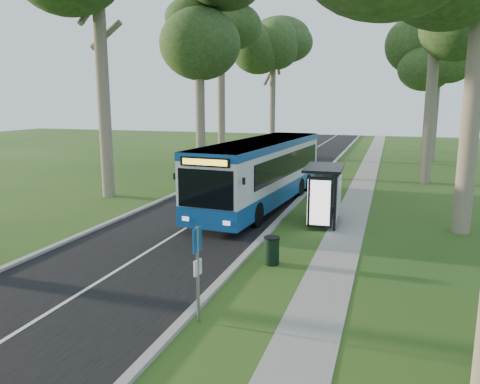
% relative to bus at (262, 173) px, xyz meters
% --- Properties ---
extents(ground, '(120.00, 120.00, 0.00)m').
position_rel_bus_xyz_m(ground, '(1.59, -8.17, -1.74)').
color(ground, '#244917').
rests_on(ground, ground).
extents(road, '(7.00, 100.00, 0.02)m').
position_rel_bus_xyz_m(road, '(-1.91, 1.83, -1.73)').
color(road, black).
rests_on(road, ground).
extents(kerb_east, '(0.25, 100.00, 0.12)m').
position_rel_bus_xyz_m(kerb_east, '(1.59, 1.83, -1.68)').
color(kerb_east, '#9E9B93').
rests_on(kerb_east, ground).
extents(kerb_west, '(0.25, 100.00, 0.12)m').
position_rel_bus_xyz_m(kerb_west, '(-5.41, 1.83, -1.68)').
color(kerb_west, '#9E9B93').
rests_on(kerb_west, ground).
extents(centre_line, '(0.12, 100.00, 0.00)m').
position_rel_bus_xyz_m(centre_line, '(-1.91, 1.83, -1.71)').
color(centre_line, white).
rests_on(centre_line, road).
extents(footpath, '(1.50, 100.00, 0.02)m').
position_rel_bus_xyz_m(footpath, '(4.59, 1.83, -1.73)').
color(footpath, gray).
rests_on(footpath, ground).
extents(bus, '(3.69, 12.82, 3.35)m').
position_rel_bus_xyz_m(bus, '(0.00, 0.00, 0.00)').
color(bus, silver).
rests_on(bus, ground).
extents(bus_stop_sign, '(0.11, 0.34, 2.42)m').
position_rel_bus_xyz_m(bus_stop_sign, '(1.92, -12.80, -0.22)').
color(bus_stop_sign, gray).
rests_on(bus_stop_sign, ground).
extents(bus_shelter, '(1.72, 3.00, 2.52)m').
position_rel_bus_xyz_m(bus_shelter, '(3.61, -2.78, 0.04)').
color(bus_shelter, black).
rests_on(bus_shelter, ground).
extents(litter_bin, '(0.53, 0.53, 0.94)m').
position_rel_bus_xyz_m(litter_bin, '(2.62, -8.25, -1.26)').
color(litter_bin, black).
rests_on(litter_bin, ground).
extents(car_white, '(3.03, 4.17, 1.32)m').
position_rel_bus_xyz_m(car_white, '(-6.93, 9.95, -1.08)').
color(car_white, silver).
rests_on(car_white, ground).
extents(car_silver, '(3.66, 5.34, 1.67)m').
position_rel_bus_xyz_m(car_silver, '(-6.48, 20.10, -0.90)').
color(car_silver, '#A0A2A8').
rests_on(car_silver, ground).
extents(tree_west_c, '(5.20, 5.20, 15.87)m').
position_rel_bus_xyz_m(tree_west_c, '(-7.41, 9.83, 10.01)').
color(tree_west_c, '#7A6B56').
rests_on(tree_west_c, ground).
extents(tree_west_d, '(5.20, 5.20, 16.58)m').
position_rel_bus_xyz_m(tree_west_d, '(-9.41, 19.83, 10.53)').
color(tree_west_d, '#7A6B56').
rests_on(tree_west_d, ground).
extents(tree_west_e, '(5.20, 5.20, 13.79)m').
position_rel_bus_xyz_m(tree_west_e, '(-6.91, 29.83, 8.49)').
color(tree_west_e, '#7A6B56').
rests_on(tree_west_e, ground).
extents(tree_east_d, '(5.20, 5.20, 13.44)m').
position_rel_bus_xyz_m(tree_east_d, '(9.59, 21.83, 8.23)').
color(tree_east_d, '#7A6B56').
rests_on(tree_east_d, ground).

